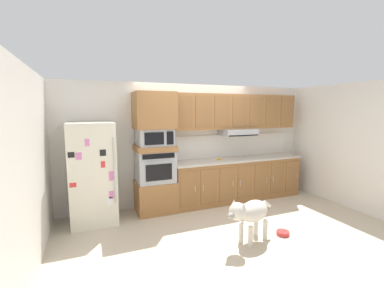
{
  "coord_description": "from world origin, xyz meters",
  "views": [
    {
      "loc": [
        -2.13,
        -4.09,
        1.97
      ],
      "look_at": [
        -0.29,
        0.43,
        1.33
      ],
      "focal_mm": 24.55,
      "sensor_mm": 36.0,
      "label": 1
    }
  ],
  "objects_px": {
    "dog": "(250,213)",
    "screwdriver": "(219,159)",
    "built_in_oven": "(155,166)",
    "microwave": "(154,137)",
    "dog_food_bowl": "(283,233)",
    "refrigerator": "(93,173)"
  },
  "relations": [
    {
      "from": "dog",
      "to": "screwdriver",
      "type": "bearing_deg",
      "value": -120.69
    },
    {
      "from": "built_in_oven",
      "to": "screwdriver",
      "type": "height_order",
      "value": "built_in_oven"
    },
    {
      "from": "microwave",
      "to": "dog",
      "type": "relative_size",
      "value": 0.66
    },
    {
      "from": "dog_food_bowl",
      "to": "microwave",
      "type": "bearing_deg",
      "value": 133.05
    },
    {
      "from": "refrigerator",
      "to": "dog",
      "type": "distance_m",
      "value": 2.72
    },
    {
      "from": "built_in_oven",
      "to": "dog",
      "type": "bearing_deg",
      "value": -60.41
    },
    {
      "from": "screwdriver",
      "to": "built_in_oven",
      "type": "bearing_deg",
      "value": -179.95
    },
    {
      "from": "refrigerator",
      "to": "dog",
      "type": "bearing_deg",
      "value": -38.34
    },
    {
      "from": "refrigerator",
      "to": "built_in_oven",
      "type": "xyz_separation_m",
      "value": [
        1.12,
        0.07,
        0.02
      ]
    },
    {
      "from": "built_in_oven",
      "to": "dog_food_bowl",
      "type": "xyz_separation_m",
      "value": [
        1.62,
        -1.73,
        -0.87
      ]
    },
    {
      "from": "screwdriver",
      "to": "dog",
      "type": "height_order",
      "value": "screwdriver"
    },
    {
      "from": "refrigerator",
      "to": "microwave",
      "type": "distance_m",
      "value": 1.27
    },
    {
      "from": "refrigerator",
      "to": "screwdriver",
      "type": "relative_size",
      "value": 10.5
    },
    {
      "from": "dog_food_bowl",
      "to": "dog",
      "type": "bearing_deg",
      "value": -179.73
    },
    {
      "from": "built_in_oven",
      "to": "refrigerator",
      "type": "bearing_deg",
      "value": -176.55
    },
    {
      "from": "microwave",
      "to": "dog_food_bowl",
      "type": "bearing_deg",
      "value": -46.95
    },
    {
      "from": "refrigerator",
      "to": "dog_food_bowl",
      "type": "relative_size",
      "value": 8.8
    },
    {
      "from": "built_in_oven",
      "to": "microwave",
      "type": "height_order",
      "value": "microwave"
    },
    {
      "from": "screwdriver",
      "to": "dog_food_bowl",
      "type": "bearing_deg",
      "value": -82.49
    },
    {
      "from": "microwave",
      "to": "dog",
      "type": "bearing_deg",
      "value": -60.42
    },
    {
      "from": "built_in_oven",
      "to": "microwave",
      "type": "distance_m",
      "value": 0.56
    },
    {
      "from": "dog_food_bowl",
      "to": "built_in_oven",
      "type": "bearing_deg",
      "value": 133.06
    }
  ]
}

